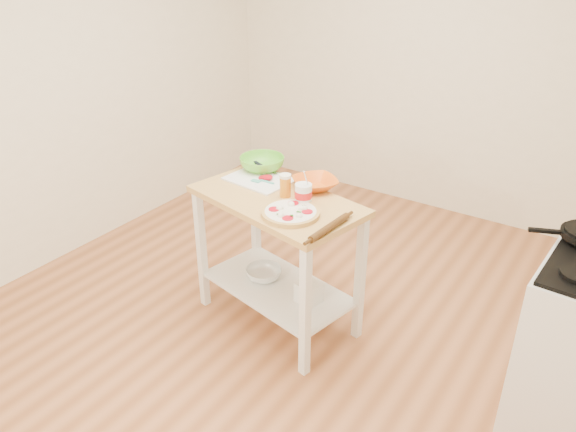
# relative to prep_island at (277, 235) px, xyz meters

# --- Properties ---
(room_shell) EXTENTS (4.04, 4.54, 2.74)m
(room_shell) POSITION_rel_prep_island_xyz_m (0.10, -0.03, 0.71)
(room_shell) COLOR #B16C41
(room_shell) RESTS_ON ground
(prep_island) EXTENTS (1.14, 0.77, 0.90)m
(prep_island) POSITION_rel_prep_island_xyz_m (0.00, 0.00, 0.00)
(prep_island) COLOR tan
(prep_island) RESTS_ON ground
(pizza) EXTENTS (0.33, 0.33, 0.05)m
(pizza) POSITION_rel_prep_island_xyz_m (0.19, -0.14, 0.27)
(pizza) COLOR tan
(pizza) RESTS_ON prep_island
(cutting_board) EXTENTS (0.43, 0.34, 0.04)m
(cutting_board) POSITION_rel_prep_island_xyz_m (-0.24, 0.16, 0.27)
(cutting_board) COLOR white
(cutting_board) RESTS_ON prep_island
(spatula) EXTENTS (0.15, 0.05, 0.01)m
(spatula) POSITION_rel_prep_island_xyz_m (-0.19, 0.12, 0.27)
(spatula) COLOR #46B1A1
(spatula) RESTS_ON cutting_board
(knife) EXTENTS (0.26, 0.11, 0.01)m
(knife) POSITION_rel_prep_island_xyz_m (-0.34, 0.32, 0.28)
(knife) COLOR silver
(knife) RESTS_ON cutting_board
(orange_bowl) EXTENTS (0.37, 0.37, 0.07)m
(orange_bowl) POSITION_rel_prep_island_xyz_m (0.12, 0.25, 0.29)
(orange_bowl) COLOR orange
(orange_bowl) RESTS_ON prep_island
(green_bowl) EXTENTS (0.33, 0.33, 0.09)m
(green_bowl) POSITION_rel_prep_island_xyz_m (-0.33, 0.30, 0.30)
(green_bowl) COLOR #5DBF2E
(green_bowl) RESTS_ON prep_island
(beer_pint) EXTENTS (0.07, 0.07, 0.14)m
(beer_pint) POSITION_rel_prep_island_xyz_m (0.03, 0.04, 0.33)
(beer_pint) COLOR orange
(beer_pint) RESTS_ON prep_island
(yogurt_tub) EXTENTS (0.10, 0.10, 0.22)m
(yogurt_tub) POSITION_rel_prep_island_xyz_m (0.17, 0.02, 0.32)
(yogurt_tub) COLOR white
(yogurt_tub) RESTS_ON prep_island
(rolling_pin) EXTENTS (0.06, 0.34, 0.04)m
(rolling_pin) POSITION_rel_prep_island_xyz_m (0.47, -0.18, 0.28)
(rolling_pin) COLOR #4F2F12
(rolling_pin) RESTS_ON prep_island
(shelf_glass_bowl) EXTENTS (0.27, 0.27, 0.07)m
(shelf_glass_bowl) POSITION_rel_prep_island_xyz_m (-0.13, 0.02, -0.34)
(shelf_glass_bowl) COLOR silver
(shelf_glass_bowl) RESTS_ON prep_island
(shelf_bin) EXTENTS (0.16, 0.16, 0.13)m
(shelf_bin) POSITION_rel_prep_island_xyz_m (0.25, -0.03, -0.32)
(shelf_bin) COLOR white
(shelf_bin) RESTS_ON prep_island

